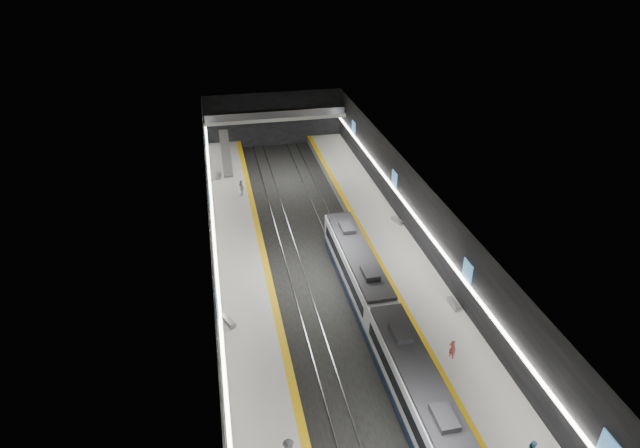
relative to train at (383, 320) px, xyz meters
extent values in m
plane|color=black|center=(-2.50, 9.48, -2.20)|extent=(70.00, 70.00, 0.00)
cube|color=beige|center=(-2.50, 9.48, 5.80)|extent=(20.00, 70.00, 0.04)
cube|color=black|center=(-12.50, 9.48, 1.80)|extent=(0.04, 70.00, 8.00)
cube|color=black|center=(7.50, 9.48, 1.80)|extent=(0.04, 70.00, 8.00)
cube|color=black|center=(-2.50, 44.48, 1.80)|extent=(20.00, 0.04, 8.00)
cube|color=slate|center=(-10.00, 9.48, -1.70)|extent=(5.00, 70.00, 1.00)
cube|color=#B7B7B1|center=(-10.00, 9.48, -1.19)|extent=(5.00, 70.00, 0.02)
cube|color=#E5AB0C|center=(-7.80, 9.48, -1.18)|extent=(0.60, 70.00, 0.02)
cube|color=slate|center=(5.00, 9.48, -1.70)|extent=(5.00, 70.00, 1.00)
cube|color=#B7B7B1|center=(5.00, 9.48, -1.19)|extent=(5.00, 70.00, 0.02)
cube|color=#E5AB0C|center=(2.80, 9.48, -1.18)|extent=(0.60, 70.00, 0.02)
cube|color=gray|center=(-5.72, 9.48, -2.14)|extent=(0.08, 70.00, 0.12)
cube|color=gray|center=(-4.28, 9.48, -2.14)|extent=(0.08, 70.00, 0.12)
cube|color=gray|center=(-0.72, 9.48, -2.14)|extent=(0.08, 70.00, 0.12)
cube|color=gray|center=(0.72, 9.48, -2.14)|extent=(0.08, 70.00, 0.12)
cube|color=#0E1D34|center=(0.00, -7.50, -1.45)|extent=(2.65, 15.00, 0.80)
cube|color=silver|center=(0.00, -7.50, 0.20)|extent=(2.65, 15.00, 2.50)
cube|color=black|center=(0.00, -7.50, 1.60)|extent=(2.44, 14.25, 0.30)
cube|color=black|center=(0.00, -7.50, 0.25)|extent=(2.69, 13.20, 1.00)
cube|color=#0E1D34|center=(0.00, 7.50, -1.45)|extent=(2.65, 15.00, 0.80)
cube|color=silver|center=(0.00, 7.50, 0.20)|extent=(2.65, 15.00, 2.50)
cube|color=black|center=(0.00, 7.50, 1.60)|extent=(2.44, 14.25, 0.30)
cube|color=black|center=(0.00, 7.50, 0.25)|extent=(2.69, 13.20, 1.00)
cube|color=black|center=(0.00, -0.02, 0.15)|extent=(1.85, 0.05, 1.20)
cube|color=#4795D5|center=(-12.42, 1.48, 2.30)|extent=(0.10, 1.50, 2.20)
cube|color=#4795D5|center=(-12.42, 19.48, 2.30)|extent=(0.10, 1.50, 2.20)
cube|color=#4795D5|center=(-12.42, 36.48, 2.30)|extent=(0.10, 1.50, 2.20)
cube|color=#4795D5|center=(7.42, 1.48, 2.30)|extent=(0.10, 1.50, 2.20)
cube|color=#4795D5|center=(7.42, 19.48, 2.30)|extent=(0.10, 1.50, 2.20)
cube|color=#4795D5|center=(7.42, 36.48, 2.30)|extent=(0.10, 1.50, 2.20)
cube|color=white|center=(-12.30, 9.48, 1.60)|extent=(0.25, 68.60, 0.12)
cube|color=white|center=(7.30, 9.48, 1.60)|extent=(0.25, 68.60, 0.12)
cube|color=gray|center=(-2.50, 42.48, 2.80)|extent=(20.00, 3.00, 0.50)
cube|color=#47474C|center=(-2.50, 41.03, 3.55)|extent=(19.60, 0.08, 1.00)
cube|color=#99999E|center=(-10.00, 35.48, 0.70)|extent=(1.20, 7.50, 3.92)
cube|color=#99999E|center=(-11.76, 3.64, -0.98)|extent=(1.16, 1.80, 0.43)
cube|color=#99999E|center=(-11.35, 32.38, -1.00)|extent=(0.61, 1.68, 0.40)
cube|color=#99999E|center=(6.90, 1.89, -0.99)|extent=(0.50, 1.68, 0.41)
cube|color=#99999E|center=(7.00, 16.57, -0.99)|extent=(0.99, 1.73, 0.41)
imported|color=#B04145|center=(4.17, -3.73, -0.40)|extent=(0.58, 0.68, 1.58)
imported|color=silver|center=(-8.81, 26.50, -0.22)|extent=(0.92, 1.24, 1.96)
camera|label=1|loc=(-11.50, -30.63, 26.98)|focal=30.00mm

